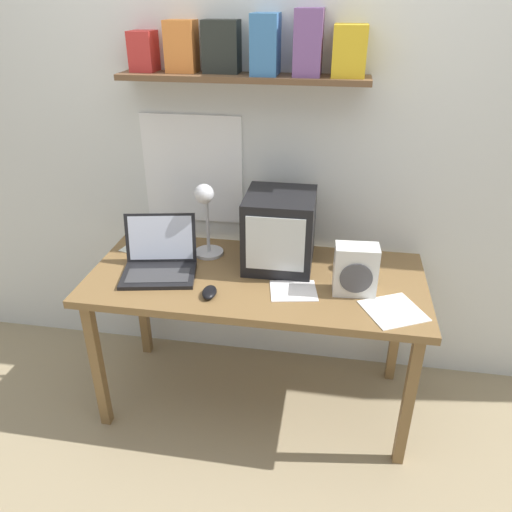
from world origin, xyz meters
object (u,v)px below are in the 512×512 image
at_px(loose_paper_near_laptop, 393,311).
at_px(corner_desk, 256,288).
at_px(loose_paper_near_monitor, 293,291).
at_px(printed_handout, 156,248).
at_px(crt_monitor, 280,230).
at_px(space_heater, 355,270).
at_px(laptop, 160,259).
at_px(juice_glass, 360,258).
at_px(desk_lamp, 206,213).
at_px(computer_mouse, 209,292).

bearing_deg(loose_paper_near_laptop, corner_desk, 162.31).
distance_m(loose_paper_near_monitor, printed_handout, 0.77).
height_order(corner_desk, printed_handout, printed_handout).
height_order(corner_desk, loose_paper_near_laptop, loose_paper_near_laptop).
xyz_separation_m(crt_monitor, space_heater, (0.34, -0.20, -0.06)).
xyz_separation_m(crt_monitor, laptop, (-0.52, -0.16, -0.11)).
height_order(corner_desk, laptop, laptop).
relative_size(juice_glass, printed_handout, 0.35).
bearing_deg(loose_paper_near_monitor, juice_glass, 41.64).
bearing_deg(printed_handout, loose_paper_near_laptop, -18.45).
bearing_deg(space_heater, laptop, 173.71).
distance_m(space_heater, loose_paper_near_laptop, 0.22).
relative_size(desk_lamp, computer_mouse, 3.41).
relative_size(juice_glass, loose_paper_near_monitor, 0.54).
bearing_deg(crt_monitor, computer_mouse, -127.79).
relative_size(computer_mouse, loose_paper_near_monitor, 0.49).
relative_size(desk_lamp, loose_paper_near_monitor, 1.68).
bearing_deg(printed_handout, space_heater, -14.86).
xyz_separation_m(laptop, loose_paper_near_monitor, (0.62, -0.08, -0.06)).
bearing_deg(desk_lamp, computer_mouse, -79.83).
bearing_deg(desk_lamp, loose_paper_near_monitor, -34.29).
distance_m(laptop, printed_handout, 0.24).
distance_m(desk_lamp, computer_mouse, 0.41).
distance_m(laptop, loose_paper_near_laptop, 1.04).
relative_size(computer_mouse, loose_paper_near_laptop, 0.38).
distance_m(crt_monitor, loose_paper_near_monitor, 0.30).
height_order(corner_desk, crt_monitor, crt_monitor).
xyz_separation_m(crt_monitor, printed_handout, (-0.62, 0.06, -0.17)).
bearing_deg(printed_handout, juice_glass, -2.65).
distance_m(corner_desk, computer_mouse, 0.27).
relative_size(crt_monitor, computer_mouse, 3.10).
bearing_deg(desk_lamp, printed_handout, 164.32).
distance_m(crt_monitor, laptop, 0.56).
relative_size(loose_paper_near_monitor, printed_handout, 0.65).
bearing_deg(laptop, loose_paper_near_laptop, -20.13).
xyz_separation_m(crt_monitor, computer_mouse, (-0.25, -0.33, -0.15)).
height_order(computer_mouse, printed_handout, computer_mouse).
bearing_deg(space_heater, crt_monitor, 146.17).
distance_m(space_heater, computer_mouse, 0.61).
distance_m(corner_desk, loose_paper_near_laptop, 0.62).
distance_m(laptop, loose_paper_near_monitor, 0.62).
distance_m(crt_monitor, juice_glass, 0.39).
bearing_deg(corner_desk, juice_glass, 17.31).
bearing_deg(juice_glass, space_heater, -96.72).
height_order(laptop, space_heater, laptop).
xyz_separation_m(loose_paper_near_laptop, printed_handout, (-1.12, 0.37, 0.00)).
relative_size(space_heater, printed_handout, 0.63).
relative_size(laptop, loose_paper_near_monitor, 1.66).
relative_size(laptop, loose_paper_near_laptop, 1.29).
bearing_deg(loose_paper_near_monitor, space_heater, 7.80).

